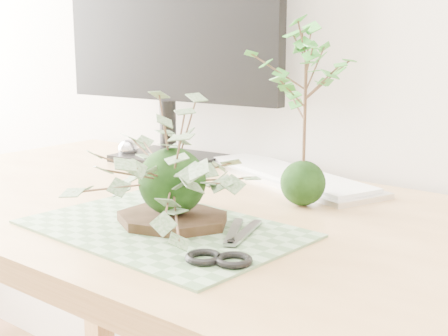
{
  "coord_description": "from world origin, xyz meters",
  "views": [
    {
      "loc": [
        0.55,
        0.45,
        1.03
      ],
      "look_at": [
        0.0,
        1.14,
        0.84
      ],
      "focal_mm": 50.0,
      "sensor_mm": 36.0,
      "label": 1
    }
  ],
  "objects_px": {
    "keyboard": "(289,175)",
    "maple_kokedama": "(306,72)",
    "monitor": "(169,32)",
    "desk": "(244,268)",
    "ivy_kokedama": "(172,150)"
  },
  "relations": [
    {
      "from": "monitor",
      "to": "maple_kokedama",
      "type": "bearing_deg",
      "value": -22.58
    },
    {
      "from": "maple_kokedama",
      "to": "monitor",
      "type": "distance_m",
      "value": 0.47
    },
    {
      "from": "keyboard",
      "to": "monitor",
      "type": "height_order",
      "value": "monitor"
    },
    {
      "from": "ivy_kokedama",
      "to": "maple_kokedama",
      "type": "height_order",
      "value": "maple_kokedama"
    },
    {
      "from": "maple_kokedama",
      "to": "ivy_kokedama",
      "type": "bearing_deg",
      "value": -111.55
    },
    {
      "from": "ivy_kokedama",
      "to": "maple_kokedama",
      "type": "bearing_deg",
      "value": 68.45
    },
    {
      "from": "desk",
      "to": "monitor",
      "type": "xyz_separation_m",
      "value": [
        -0.41,
        0.26,
        0.38
      ]
    },
    {
      "from": "ivy_kokedama",
      "to": "monitor",
      "type": "relative_size",
      "value": 0.61
    },
    {
      "from": "ivy_kokedama",
      "to": "monitor",
      "type": "height_order",
      "value": "monitor"
    },
    {
      "from": "keyboard",
      "to": "maple_kokedama",
      "type": "bearing_deg",
      "value": -30.41
    },
    {
      "from": "maple_kokedama",
      "to": "desk",
      "type": "bearing_deg",
      "value": -105.69
    },
    {
      "from": "ivy_kokedama",
      "to": "keyboard",
      "type": "xyz_separation_m",
      "value": [
        -0.04,
        0.38,
        -0.11
      ]
    },
    {
      "from": "desk",
      "to": "ivy_kokedama",
      "type": "xyz_separation_m",
      "value": [
        -0.06,
        -0.11,
        0.21
      ]
    },
    {
      "from": "keyboard",
      "to": "monitor",
      "type": "distance_m",
      "value": 0.43
    },
    {
      "from": "monitor",
      "to": "desk",
      "type": "bearing_deg",
      "value": -37.45
    }
  ]
}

